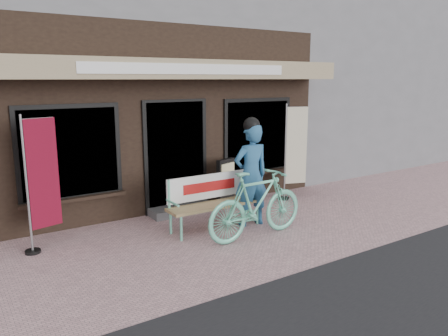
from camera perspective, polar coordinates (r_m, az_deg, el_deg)
ground at (r=7.22m, az=1.14°, el=-9.39°), size 70.00×70.00×0.00m
storefront at (r=11.20m, az=-13.65°, el=13.36°), size 7.00×6.77×6.00m
neighbor_right_near at (r=16.55m, az=15.22°, el=11.95°), size 10.00×7.00×5.60m
bench at (r=7.65m, az=-1.49°, el=-3.82°), size 1.74×0.46×0.94m
person at (r=7.72m, az=3.54°, el=-0.65°), size 0.70×0.49×1.94m
bicycle at (r=7.19m, az=4.27°, el=-4.72°), size 1.91×0.59×1.14m
nobori_red at (r=7.09m, az=-22.83°, el=-1.60°), size 0.62×0.28×2.09m
nobori_cream at (r=9.49m, az=9.17°, el=2.25°), size 0.61×0.31×2.07m
menu_stand at (r=8.89m, az=0.24°, el=-1.90°), size 0.50×0.26×1.00m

